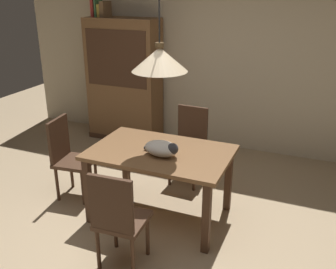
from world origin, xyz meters
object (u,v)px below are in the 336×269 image
(hutch_bookcase, at_px, (124,83))
(cat_sleeping, at_px, (162,148))
(book_red_tall, at_px, (95,7))
(book_green_slim, at_px, (98,7))
(chair_far_back, at_px, (190,142))
(pendant_lamp, at_px, (159,59))
(chair_near_front, at_px, (118,217))
(dining_table, at_px, (160,160))
(book_brown_thick, at_px, (105,9))
(chair_left_side, at_px, (68,155))
(book_yellow_short, at_px, (101,10))

(hutch_bookcase, bearing_deg, cat_sleeping, -52.70)
(book_red_tall, height_order, book_green_slim, book_red_tall)
(book_green_slim, bearing_deg, chair_far_back, -28.00)
(pendant_lamp, bearing_deg, cat_sleeping, -56.70)
(chair_near_front, bearing_deg, chair_far_back, 90.04)
(chair_far_back, xyz_separation_m, hutch_bookcase, (-1.41, 0.95, 0.38))
(dining_table, xyz_separation_m, hutch_bookcase, (-1.40, 1.83, 0.24))
(chair_far_back, xyz_separation_m, book_brown_thick, (-1.67, 0.95, 1.45))
(chair_near_front, relative_size, hutch_bookcase, 0.50)
(cat_sleeping, distance_m, book_red_tall, 2.95)
(chair_far_back, distance_m, book_brown_thick, 2.40)
(dining_table, bearing_deg, chair_far_back, 89.81)
(cat_sleeping, bearing_deg, chair_left_side, 175.42)
(chair_near_front, bearing_deg, cat_sleeping, 85.21)
(dining_table, distance_m, chair_near_front, 0.89)
(book_green_slim, bearing_deg, book_red_tall, 180.00)
(book_green_slim, bearing_deg, pendant_lamp, -45.71)
(chair_near_front, relative_size, book_brown_thick, 3.88)
(pendant_lamp, xyz_separation_m, hutch_bookcase, (-1.40, 1.83, -0.77))
(chair_near_front, distance_m, book_green_slim, 3.56)
(chair_left_side, bearing_deg, cat_sleeping, -4.58)
(hutch_bookcase, bearing_deg, chair_left_side, -81.50)
(book_brown_thick, bearing_deg, dining_table, -47.70)
(chair_left_side, bearing_deg, book_yellow_short, 108.21)
(cat_sleeping, bearing_deg, book_green_slim, 133.78)
(chair_far_back, distance_m, hutch_bookcase, 1.74)
(chair_left_side, distance_m, book_green_slim, 2.44)
(book_yellow_short, bearing_deg, chair_near_front, -57.31)
(chair_left_side, height_order, hutch_bookcase, hutch_bookcase)
(chair_near_front, height_order, pendant_lamp, pendant_lamp)
(book_brown_thick, bearing_deg, pendant_lamp, -47.70)
(pendant_lamp, bearing_deg, book_red_tall, 135.07)
(chair_far_back, distance_m, pendant_lamp, 1.45)
(chair_near_front, bearing_deg, chair_left_side, 142.49)
(book_red_tall, bearing_deg, chair_left_side, -69.02)
(hutch_bookcase, distance_m, book_yellow_short, 1.10)
(cat_sleeping, bearing_deg, chair_far_back, 93.85)
(cat_sleeping, xyz_separation_m, book_green_slim, (-1.85, 1.93, 1.15))
(chair_far_back, bearing_deg, dining_table, -90.19)
(pendant_lamp, xyz_separation_m, book_brown_thick, (-1.66, 1.83, 0.30))
(pendant_lamp, relative_size, hutch_bookcase, 0.70)
(dining_table, relative_size, book_brown_thick, 5.83)
(chair_far_back, xyz_separation_m, book_yellow_short, (-1.74, 0.95, 1.43))
(cat_sleeping, bearing_deg, hutch_bookcase, 127.30)
(book_red_tall, height_order, book_brown_thick, book_red_tall)
(chair_left_side, xyz_separation_m, cat_sleeping, (1.20, -0.10, 0.32))
(chair_far_back, height_order, book_brown_thick, book_brown_thick)
(pendant_lamp, bearing_deg, dining_table, -90.00)
(book_red_tall, bearing_deg, chair_near_front, -55.84)
(cat_sleeping, relative_size, book_yellow_short, 1.96)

